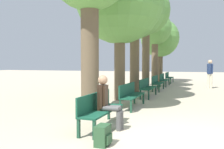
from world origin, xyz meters
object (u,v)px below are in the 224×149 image
bench_row_0 (99,107)px  tree_row_2 (135,10)px  pedestrian_near (210,72)px  tree_row_3 (146,12)px  tree_row_4 (155,30)px  tree_row_5 (160,38)px  bench_row_5 (169,77)px  backpack (103,135)px  tree_row_1 (120,1)px  bench_row_3 (157,82)px  bench_row_2 (147,86)px  person_seated (107,101)px  bench_row_1 (130,93)px  bench_row_4 (164,79)px

bench_row_0 → tree_row_2: size_ratio=0.33×
pedestrian_near → tree_row_3: bearing=-167.2°
tree_row_4 → pedestrian_near: 5.40m
pedestrian_near → bench_row_0: bearing=-104.9°
tree_row_5 → bench_row_5: bearing=-57.3°
tree_row_2 → backpack: 9.23m
tree_row_2 → tree_row_1: bearing=-90.0°
bench_row_3 → backpack: bench_row_3 is taller
bench_row_3 → backpack: size_ratio=4.97×
bench_row_3 → bench_row_5: size_ratio=1.00×
tree_row_1 → tree_row_4: tree_row_1 is taller
tree_row_3 → tree_row_5: size_ratio=1.19×
bench_row_0 → pedestrian_near: size_ratio=1.09×
bench_row_2 → person_seated: 5.74m
tree_row_5 → backpack: bearing=-85.1°
tree_row_4 → pedestrian_near: size_ratio=3.07×
tree_row_5 → backpack: tree_row_5 is taller
bench_row_5 → pedestrian_near: 4.55m
bench_row_2 → tree_row_3: size_ratio=0.30×
tree_row_1 → bench_row_1: bearing=-60.9°
tree_row_1 → backpack: 7.01m
bench_row_4 → bench_row_3: bearing=-90.0°
bench_row_1 → bench_row_4: 8.54m
tree_row_1 → tree_row_3: 5.42m
bench_row_4 → tree_row_3: size_ratio=0.30×
bench_row_4 → tree_row_4: 4.04m
bench_row_1 → pedestrian_near: 8.39m
backpack → tree_row_3: bearing=97.5°
tree_row_2 → tree_row_5: (0.00, 8.62, -0.63)m
person_seated → tree_row_2: bearing=99.0°
tree_row_4 → tree_row_5: bearing=90.0°
backpack → pedestrian_near: pedestrian_near is taller
person_seated → tree_row_1: bearing=104.0°
bench_row_1 → bench_row_0: bearing=-90.0°
bench_row_0 → tree_row_5: bearing=93.3°
bench_row_2 → bench_row_1: bearing=-90.0°
bench_row_4 → tree_row_4: size_ratio=0.36×
tree_row_1 → tree_row_2: bearing=90.0°
pedestrian_near → bench_row_4: bearing=166.8°
bench_row_4 → backpack: size_ratio=4.97×
tree_row_2 → tree_row_4: 6.18m
bench_row_0 → tree_row_1: (-0.90, 4.47, 3.61)m
bench_row_0 → person_seated: bearing=-10.5°
bench_row_5 → tree_row_1: (-0.90, -9.76, 3.61)m
backpack → bench_row_5: bearing=92.0°
tree_row_3 → person_seated: size_ratio=4.96×
tree_row_3 → backpack: size_ratio=16.32×
bench_row_2 → person_seated: (0.22, -5.73, 0.18)m
tree_row_3 → tree_row_4: bearing=90.0°
bench_row_1 → person_seated: person_seated is taller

